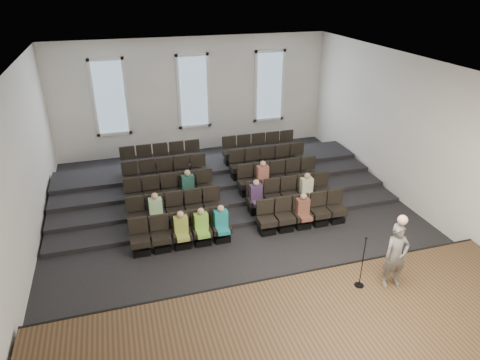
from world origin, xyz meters
name	(u,v)px	position (x,y,z in m)	size (l,w,h in m)	color
ground	(239,226)	(0.00, 0.00, 0.00)	(14.00, 14.00, 0.00)	black
ceiling	(239,68)	(0.00, 0.00, 5.01)	(12.00, 14.00, 0.02)	white
wall_back	(193,96)	(0.00, 7.02, 2.50)	(12.00, 0.04, 5.00)	white
wall_front	(368,320)	(0.00, -7.02, 2.50)	(12.00, 0.04, 5.00)	white
wall_left	(16,179)	(-6.02, 0.00, 2.50)	(0.04, 14.00, 5.00)	white
wall_right	(413,135)	(6.02, 0.00, 2.50)	(0.04, 14.00, 5.00)	white
stage	(306,337)	(0.00, -5.10, 0.25)	(11.80, 3.60, 0.50)	#4B3920
stage_lip	(276,285)	(0.00, -3.33, 0.25)	(11.80, 0.06, 0.52)	black
risers	(216,180)	(0.00, 3.17, 0.20)	(11.80, 4.80, 0.60)	black
seating_rows	(226,187)	(0.00, 1.54, 0.68)	(6.80, 4.70, 1.67)	black
windows	(194,92)	(0.00, 6.95, 2.70)	(8.44, 0.10, 3.24)	white
audience	(232,202)	(-0.15, 0.22, 0.80)	(5.45, 2.64, 1.10)	#95A241
speaker	(396,256)	(2.56, -4.35, 1.33)	(0.61, 0.40, 1.66)	#5C5957
mic_stand	(361,272)	(1.80, -4.18, 0.91)	(0.23, 0.23, 1.39)	black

